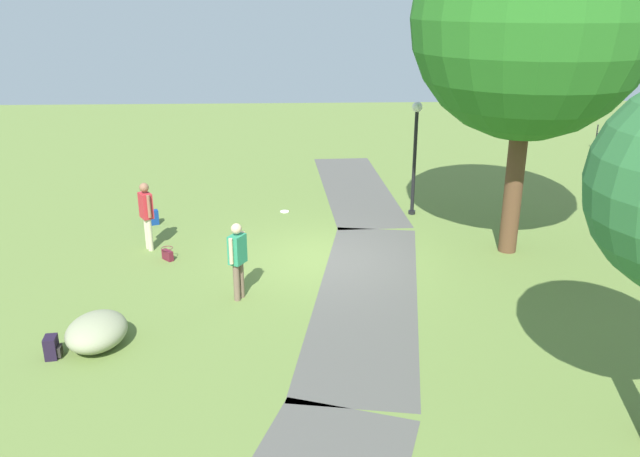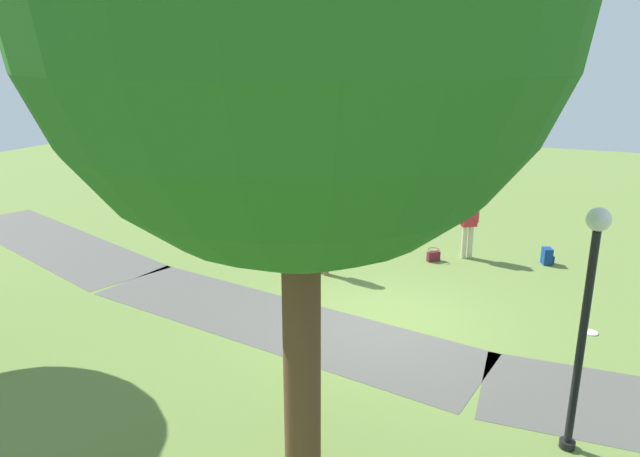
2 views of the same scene
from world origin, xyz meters
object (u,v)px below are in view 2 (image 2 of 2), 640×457
at_px(handbag_on_grass, 433,256).
at_px(lamp_post, 587,305).
at_px(lawn_boulder, 296,226).
at_px(frisbee_on_grass, 591,333).
at_px(backpack_by_boulder, 295,222).
at_px(man_near_boulder, 324,235).
at_px(woman_with_handbag, 469,219).
at_px(spare_backpack_on_lawn, 547,256).

bearing_deg(handbag_on_grass, lamp_post, 116.16).
height_order(lawn_boulder, frisbee_on_grass, lawn_boulder).
height_order(lawn_boulder, backpack_by_boulder, lawn_boulder).
bearing_deg(lawn_boulder, lamp_post, 135.71).
bearing_deg(lawn_boulder, man_near_boulder, 127.29).
height_order(lamp_post, frisbee_on_grass, lamp_post).
bearing_deg(frisbee_on_grass, lamp_post, 84.62).
height_order(woman_with_handbag, frisbee_on_grass, woman_with_handbag).
xyz_separation_m(lamp_post, woman_with_handbag, (2.44, -6.95, -1.01)).
height_order(woman_with_handbag, backpack_by_boulder, woman_with_handbag).
bearing_deg(frisbee_on_grass, backpack_by_boulder, -26.76).
bearing_deg(handbag_on_grass, man_near_boulder, 40.86).
distance_m(lamp_post, woman_with_handbag, 7.43).
bearing_deg(lamp_post, backpack_by_boulder, -45.56).
height_order(man_near_boulder, handbag_on_grass, man_near_boulder).
xyz_separation_m(lamp_post, lawn_boulder, (7.08, -6.90, -1.70)).
relative_size(lawn_boulder, handbag_on_grass, 3.56).
bearing_deg(spare_backpack_on_lawn, lawn_boulder, 2.92).
relative_size(lamp_post, backpack_by_boulder, 8.00).
xyz_separation_m(woman_with_handbag, backpack_by_boulder, (4.99, -0.62, -0.79)).
bearing_deg(lamp_post, lawn_boulder, -44.29).
xyz_separation_m(lawn_boulder, backpack_by_boulder, (0.35, -0.67, -0.10)).
relative_size(handbag_on_grass, spare_backpack_on_lawn, 0.96).
bearing_deg(frisbee_on_grass, lawn_boulder, -23.65).
distance_m(lamp_post, backpack_by_boulder, 10.76).
height_order(lawn_boulder, handbag_on_grass, lawn_boulder).
xyz_separation_m(lawn_boulder, man_near_boulder, (-1.80, 2.37, 0.65)).
relative_size(lawn_boulder, woman_with_handbag, 0.81).
distance_m(man_near_boulder, spare_backpack_on_lawn, 5.48).
bearing_deg(handbag_on_grass, lawn_boulder, -7.49).
height_order(man_near_boulder, frisbee_on_grass, man_near_boulder).
distance_m(backpack_by_boulder, spare_backpack_on_lawn, 6.87).
bearing_deg(man_near_boulder, lawn_boulder, -52.71).
bearing_deg(spare_backpack_on_lawn, handbag_on_grass, 18.33).
bearing_deg(lawn_boulder, frisbee_on_grass, 156.35).
distance_m(handbag_on_grass, frisbee_on_grass, 4.43).
distance_m(lawn_boulder, frisbee_on_grass, 8.11).
xyz_separation_m(backpack_by_boulder, frisbee_on_grass, (-7.77, 3.92, -0.18)).
relative_size(handbag_on_grass, backpack_by_boulder, 0.96).
bearing_deg(woman_with_handbag, man_near_boulder, 40.40).
bearing_deg(lamp_post, man_near_boulder, -40.70).
bearing_deg(man_near_boulder, handbag_on_grass, -139.14).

